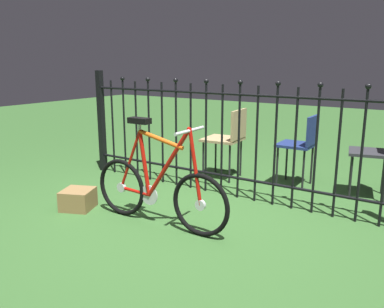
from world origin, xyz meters
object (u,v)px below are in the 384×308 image
at_px(chair_tan, 229,136).
at_px(chair_charcoal, 379,146).
at_px(display_crate, 78,199).
at_px(bicycle, 158,188).
at_px(chair_navy, 302,142).

xyz_separation_m(chair_tan, chair_charcoal, (1.63, 0.23, 0.02)).
relative_size(chair_tan, display_crate, 3.01).
height_order(bicycle, chair_charcoal, bicycle).
relative_size(chair_tan, chair_navy, 1.04).
bearing_deg(chair_navy, chair_charcoal, 3.39).
height_order(chair_charcoal, display_crate, chair_charcoal).
relative_size(bicycle, chair_tan, 1.64).
distance_m(bicycle, chair_tan, 1.61).
bearing_deg(chair_tan, chair_navy, 12.27).
bearing_deg(chair_charcoal, chair_tan, -171.99).
bearing_deg(chair_navy, bicycle, -110.63).
bearing_deg(chair_charcoal, bicycle, -128.67).
distance_m(chair_tan, display_crate, 1.91).
height_order(bicycle, chair_tan, bicycle).
relative_size(bicycle, chair_navy, 1.70).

